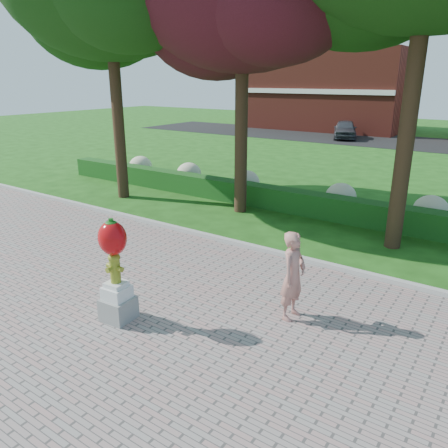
% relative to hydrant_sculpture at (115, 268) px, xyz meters
% --- Properties ---
extents(ground, '(100.00, 100.00, 0.00)m').
position_rel_hydrant_sculpture_xyz_m(ground, '(-0.09, 1.75, -1.15)').
color(ground, '#1A4812').
rests_on(ground, ground).
extents(walkway, '(40.00, 14.00, 0.04)m').
position_rel_hydrant_sculpture_xyz_m(walkway, '(-0.09, -2.25, -1.13)').
color(walkway, gray).
rests_on(walkway, ground).
extents(curb, '(40.00, 0.18, 0.15)m').
position_rel_hydrant_sculpture_xyz_m(curb, '(-0.09, 4.75, -1.08)').
color(curb, '#ADADA5').
rests_on(curb, ground).
extents(lawn_hedge, '(24.00, 0.70, 0.80)m').
position_rel_hydrant_sculpture_xyz_m(lawn_hedge, '(-0.09, 8.75, -0.75)').
color(lawn_hedge, '#144715').
rests_on(lawn_hedge, ground).
extents(hydrangea_row, '(20.10, 1.10, 0.99)m').
position_rel_hydrant_sculpture_xyz_m(hydrangea_row, '(0.48, 9.75, -0.60)').
color(hydrangea_row, '#BBB98F').
rests_on(hydrangea_row, ground).
extents(street, '(50.00, 8.00, 0.02)m').
position_rel_hydrant_sculpture_xyz_m(street, '(-0.09, 29.75, -1.14)').
color(street, black).
rests_on(street, ground).
extents(building_left, '(14.00, 8.00, 7.00)m').
position_rel_hydrant_sculpture_xyz_m(building_left, '(-10.09, 35.75, 2.35)').
color(building_left, maroon).
rests_on(building_left, ground).
extents(hydrant_sculpture, '(0.61, 0.61, 2.10)m').
position_rel_hydrant_sculpture_xyz_m(hydrant_sculpture, '(0.00, 0.00, 0.00)').
color(hydrant_sculpture, gray).
rests_on(hydrant_sculpture, walkway).
extents(woman, '(0.45, 0.67, 1.81)m').
position_rel_hydrant_sculpture_xyz_m(woman, '(2.79, 2.02, -0.21)').
color(woman, '#B67568').
rests_on(woman, walkway).
extents(parked_car, '(3.05, 4.55, 1.44)m').
position_rel_hydrant_sculpture_xyz_m(parked_car, '(-6.03, 29.32, -0.41)').
color(parked_car, '#3F4046').
rests_on(parked_car, street).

